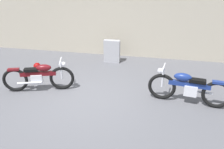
# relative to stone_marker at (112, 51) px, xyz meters

# --- Properties ---
(ground_plane) EXTENTS (40.00, 40.00, 0.00)m
(ground_plane) POSITION_rel_stone_marker_xyz_m (-0.25, -2.83, -0.43)
(ground_plane) COLOR #56565B
(building_wall) EXTENTS (18.00, 0.30, 3.38)m
(building_wall) POSITION_rel_stone_marker_xyz_m (-0.25, 0.89, 1.26)
(building_wall) COLOR #B2A893
(building_wall) RESTS_ON ground_plane
(stone_marker) EXTENTS (0.60, 0.20, 0.87)m
(stone_marker) POSITION_rel_stone_marker_xyz_m (0.00, 0.00, 0.00)
(stone_marker) COLOR #9E9EA3
(stone_marker) RESTS_ON ground_plane
(helmet) EXTENTS (0.26, 0.26, 0.26)m
(helmet) POSITION_rel_stone_marker_xyz_m (-2.48, -1.23, -0.30)
(helmet) COLOR maroon
(helmet) RESTS_ON ground_plane
(motorcycle_maroon) EXTENTS (2.02, 0.82, 0.93)m
(motorcycle_maroon) POSITION_rel_stone_marker_xyz_m (-1.67, -2.62, 0.02)
(motorcycle_maroon) COLOR black
(motorcycle_maroon) RESTS_ON ground_plane
(motorcycle_blue) EXTENTS (2.17, 0.61, 0.98)m
(motorcycle_blue) POSITION_rel_stone_marker_xyz_m (2.57, -2.52, 0.04)
(motorcycle_blue) COLOR black
(motorcycle_blue) RESTS_ON ground_plane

